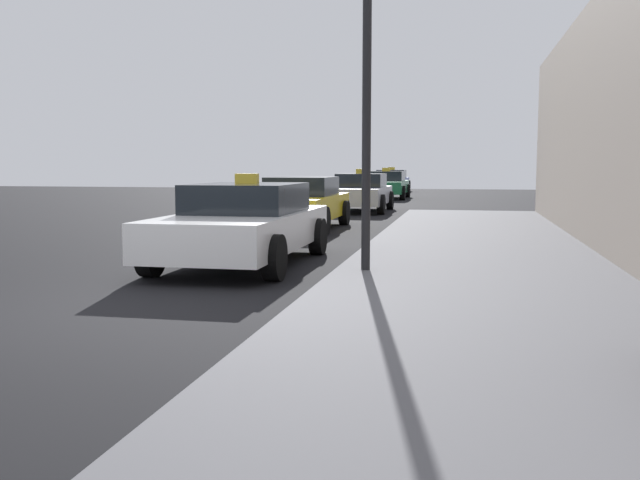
{
  "coord_description": "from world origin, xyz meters",
  "views": [
    {
      "loc": [
        3.72,
        -6.59,
        1.57
      ],
      "look_at": [
        2.03,
        1.67,
        0.67
      ],
      "focal_mm": 39.77,
      "sensor_mm": 36.0,
      "label": 1
    }
  ],
  "objects_px": {
    "street_lamp": "(367,53)",
    "car_blue": "(391,181)",
    "car_silver": "(361,192)",
    "car_green": "(386,185)",
    "car_white": "(244,223)",
    "car_yellow": "(301,203)"
  },
  "relations": [
    {
      "from": "street_lamp",
      "to": "car_blue",
      "type": "xyz_separation_m",
      "value": [
        -2.91,
        31.8,
        -2.39
      ]
    },
    {
      "from": "street_lamp",
      "to": "car_silver",
      "type": "distance_m",
      "value": 14.56
    },
    {
      "from": "car_silver",
      "to": "car_green",
      "type": "bearing_deg",
      "value": -88.84
    },
    {
      "from": "street_lamp",
      "to": "car_white",
      "type": "bearing_deg",
      "value": 150.15
    },
    {
      "from": "street_lamp",
      "to": "car_yellow",
      "type": "bearing_deg",
      "value": 109.52
    },
    {
      "from": "car_blue",
      "to": "car_white",
      "type": "bearing_deg",
      "value": 91.51
    },
    {
      "from": "street_lamp",
      "to": "car_silver",
      "type": "bearing_deg",
      "value": 98.56
    },
    {
      "from": "car_yellow",
      "to": "car_blue",
      "type": "xyz_separation_m",
      "value": [
        -0.28,
        24.39,
        0.0
      ]
    },
    {
      "from": "car_green",
      "to": "car_blue",
      "type": "bearing_deg",
      "value": -85.97
    },
    {
      "from": "car_silver",
      "to": "car_blue",
      "type": "xyz_separation_m",
      "value": [
        -0.77,
        17.59,
        0.0
      ]
    },
    {
      "from": "street_lamp",
      "to": "car_blue",
      "type": "height_order",
      "value": "street_lamp"
    },
    {
      "from": "car_yellow",
      "to": "car_blue",
      "type": "relative_size",
      "value": 1.09
    },
    {
      "from": "car_green",
      "to": "car_blue",
      "type": "height_order",
      "value": "same"
    },
    {
      "from": "car_silver",
      "to": "car_blue",
      "type": "bearing_deg",
      "value": -87.49
    },
    {
      "from": "car_white",
      "to": "car_yellow",
      "type": "bearing_deg",
      "value": -85.17
    },
    {
      "from": "car_yellow",
      "to": "car_green",
      "type": "height_order",
      "value": "car_green"
    },
    {
      "from": "car_green",
      "to": "car_yellow",
      "type": "bearing_deg",
      "value": 88.93
    },
    {
      "from": "car_white",
      "to": "car_silver",
      "type": "xyz_separation_m",
      "value": [
        -0.03,
        13.0,
        -0.0
      ]
    },
    {
      "from": "car_yellow",
      "to": "car_green",
      "type": "xyz_separation_m",
      "value": [
        0.3,
        16.12,
        0.0
      ]
    },
    {
      "from": "car_white",
      "to": "car_blue",
      "type": "xyz_separation_m",
      "value": [
        -0.81,
        30.59,
        -0.0
      ]
    },
    {
      "from": "car_silver",
      "to": "car_white",
      "type": "bearing_deg",
      "value": 90.15
    },
    {
      "from": "car_yellow",
      "to": "car_blue",
      "type": "height_order",
      "value": "car_blue"
    }
  ]
}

